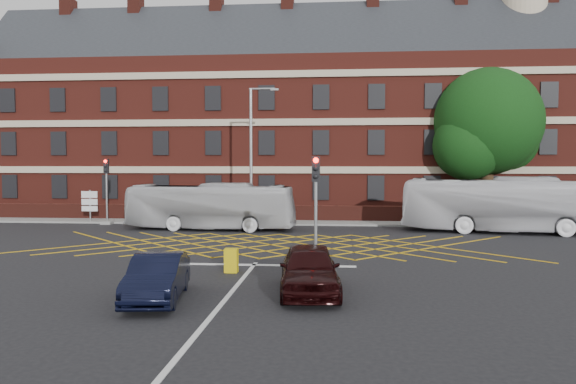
# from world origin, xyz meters

# --- Properties ---
(ground) EXTENTS (120.00, 120.00, 0.00)m
(ground) POSITION_xyz_m (0.00, 0.00, 0.00)
(ground) COLOR black
(ground) RESTS_ON ground
(victorian_building) EXTENTS (51.00, 12.17, 20.40)m
(victorian_building) POSITION_xyz_m (0.25, 22.00, 7.84)
(victorian_building) COLOR maroon
(victorian_building) RESTS_ON ground
(boundary_wall) EXTENTS (56.00, 0.50, 1.10)m
(boundary_wall) POSITION_xyz_m (0.00, 13.00, 0.55)
(boundary_wall) COLOR #4C1B14
(boundary_wall) RESTS_ON ground
(far_pavement) EXTENTS (60.00, 3.00, 0.12)m
(far_pavement) POSITION_xyz_m (0.00, 12.00, 0.06)
(far_pavement) COLOR slate
(far_pavement) RESTS_ON ground
(box_junction_hatching) EXTENTS (8.22, 8.22, 0.02)m
(box_junction_hatching) POSITION_xyz_m (0.00, 2.00, 0.01)
(box_junction_hatching) COLOR #CC990C
(box_junction_hatching) RESTS_ON ground
(stop_line) EXTENTS (8.00, 0.30, 0.02)m
(stop_line) POSITION_xyz_m (0.00, -3.50, 0.01)
(stop_line) COLOR silver
(stop_line) RESTS_ON ground
(centre_line) EXTENTS (0.15, 14.00, 0.02)m
(centre_line) POSITION_xyz_m (0.00, -10.00, 0.01)
(centre_line) COLOR silver
(centre_line) RESTS_ON ground
(bus_left) EXTENTS (10.22, 3.05, 2.81)m
(bus_left) POSITION_xyz_m (-4.35, 7.83, 1.40)
(bus_left) COLOR silver
(bus_left) RESTS_ON ground
(bus_right) EXTENTS (11.83, 4.45, 3.22)m
(bus_right) POSITION_xyz_m (12.79, 7.99, 1.61)
(bus_right) COLOR silver
(bus_right) RESTS_ON ground
(car_navy) EXTENTS (1.97, 4.22, 1.34)m
(car_navy) POSITION_xyz_m (-1.98, -9.33, 0.67)
(car_navy) COLOR black
(car_navy) RESTS_ON ground
(car_maroon) EXTENTS (2.14, 4.57, 1.51)m
(car_maroon) POSITION_xyz_m (2.42, -8.07, 0.76)
(car_maroon) COLOR black
(car_maroon) RESTS_ON ground
(deciduous_tree) EXTENTS (7.73, 7.55, 10.73)m
(deciduous_tree) POSITION_xyz_m (13.75, 15.78, 6.42)
(deciduous_tree) COLOR black
(deciduous_tree) RESTS_ON ground
(traffic_light_near) EXTENTS (0.70, 0.70, 4.27)m
(traffic_light_near) POSITION_xyz_m (2.46, -4.23, 1.76)
(traffic_light_near) COLOR slate
(traffic_light_near) RESTS_ON ground
(traffic_light_far) EXTENTS (0.70, 0.70, 4.27)m
(traffic_light_far) POSITION_xyz_m (-11.82, 10.22, 1.76)
(traffic_light_far) COLOR slate
(traffic_light_far) RESTS_ON ground
(street_lamp) EXTENTS (2.25, 1.00, 8.71)m
(street_lamp) POSITION_xyz_m (-2.15, 9.89, 2.98)
(street_lamp) COLOR slate
(street_lamp) RESTS_ON ground
(direction_signs) EXTENTS (1.10, 0.16, 2.20)m
(direction_signs) POSITION_xyz_m (-13.35, 11.00, 1.38)
(direction_signs) COLOR gray
(direction_signs) RESTS_ON ground
(utility_cabinet) EXTENTS (0.48, 0.38, 0.88)m
(utility_cabinet) POSITION_xyz_m (-0.61, -5.01, 0.44)
(utility_cabinet) COLOR gold
(utility_cabinet) RESTS_ON ground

